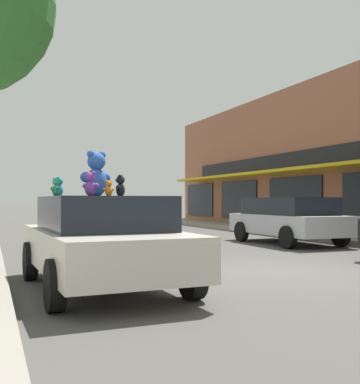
# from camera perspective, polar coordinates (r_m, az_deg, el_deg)

# --- Properties ---
(ground_plane) EXTENTS (260.00, 260.00, 0.00)m
(ground_plane) POSITION_cam_1_polar(r_m,az_deg,el_deg) (9.61, 11.18, -9.19)
(ground_plane) COLOR #514F4C
(plush_art_car) EXTENTS (2.18, 4.25, 1.43)m
(plush_art_car) POSITION_cam_1_polar(r_m,az_deg,el_deg) (7.60, -9.17, -5.57)
(plush_art_car) COLOR beige
(plush_art_car) RESTS_ON ground_plane
(teddy_bear_giant) EXTENTS (0.57, 0.40, 0.75)m
(teddy_bear_giant) POSITION_cam_1_polar(r_m,az_deg,el_deg) (7.92, -9.90, 2.06)
(teddy_bear_giant) COLOR blue
(teddy_bear_giant) RESTS_ON plush_art_car
(teddy_bear_green) EXTENTS (0.21, 0.21, 0.31)m
(teddy_bear_green) POSITION_cam_1_polar(r_m,az_deg,el_deg) (8.07, -14.46, 0.53)
(teddy_bear_green) COLOR green
(teddy_bear_green) RESTS_ON plush_art_car
(teddy_bear_teal) EXTENTS (0.18, 0.23, 0.30)m
(teddy_bear_teal) POSITION_cam_1_polar(r_m,az_deg,el_deg) (7.64, -14.17, 0.59)
(teddy_bear_teal) COLOR teal
(teddy_bear_teal) RESTS_ON plush_art_car
(teddy_bear_orange) EXTENTS (0.19, 0.12, 0.25)m
(teddy_bear_orange) POSITION_cam_1_polar(r_m,az_deg,el_deg) (7.38, -8.45, 0.42)
(teddy_bear_orange) COLOR orange
(teddy_bear_orange) RESTS_ON plush_art_car
(teddy_bear_purple) EXTENTS (0.26, 0.23, 0.36)m
(teddy_bear_purple) POSITION_cam_1_polar(r_m,az_deg,el_deg) (7.08, -10.56, 0.92)
(teddy_bear_purple) COLOR purple
(teddy_bear_purple) RESTS_ON plush_art_car
(teddy_bear_black) EXTENTS (0.23, 0.29, 0.38)m
(teddy_bear_black) POSITION_cam_1_polar(r_m,az_deg,el_deg) (8.39, -7.09, 0.69)
(teddy_bear_black) COLOR black
(teddy_bear_black) RESTS_ON plush_art_car
(parked_car_far_center) EXTENTS (2.05, 4.33, 1.46)m
(parked_car_far_center) POSITION_cam_1_polar(r_m,az_deg,el_deg) (15.56, 12.67, -3.05)
(parked_car_far_center) COLOR #B7B7BC
(parked_car_far_center) RESTS_ON ground_plane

